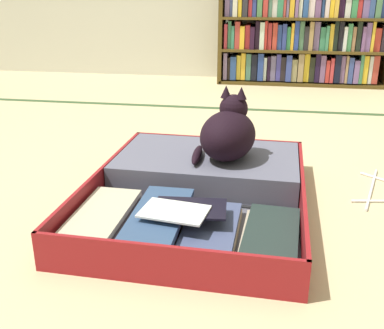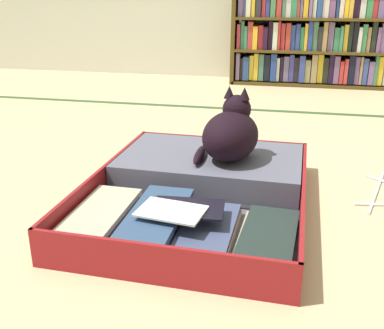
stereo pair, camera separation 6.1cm
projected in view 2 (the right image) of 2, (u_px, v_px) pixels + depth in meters
ground_plane at (181, 194)px, 1.68m from camera, size 10.00×10.00×0.00m
tatami_border at (229, 108)px, 2.88m from camera, size 4.80×0.05×0.00m
bookshelf at (316, 36)px, 3.48m from camera, size 1.29×0.30×0.76m
open_suitcase at (200, 187)px, 1.63m from camera, size 0.73×0.93×0.12m
black_cat at (231, 134)px, 1.67m from camera, size 0.25×0.30×0.26m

